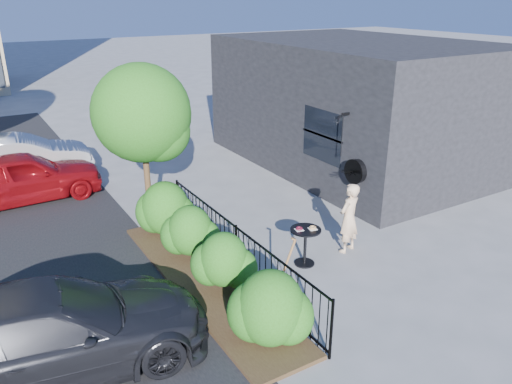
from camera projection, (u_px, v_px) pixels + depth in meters
ground at (296, 255)px, 10.97m from camera, size 120.00×120.00×0.00m
shop_building at (355, 103)px, 16.45m from camera, size 6.22×9.00×4.00m
fence at (236, 249)px, 10.04m from camera, size 0.05×6.05×1.10m
planting_bed at (206, 281)px, 9.89m from camera, size 1.30×6.00×0.08m
shrubs at (207, 249)px, 9.78m from camera, size 1.10×5.60×1.24m
patio_tree at (146, 119)px, 11.06m from camera, size 2.20×2.20×3.94m
cafe_table at (305, 240)px, 10.41m from camera, size 0.65×0.65×0.87m
woman at (349, 218)px, 10.88m from camera, size 0.67×0.53×1.59m
shovel at (283, 275)px, 9.11m from camera, size 0.49×0.17×1.30m
car_red at (22, 177)px, 13.57m from camera, size 4.19×1.78×1.41m
car_silver at (22, 157)px, 15.30m from camera, size 4.19×1.75×1.35m
car_darkgrey at (49, 331)px, 7.40m from camera, size 4.99×2.57×1.38m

